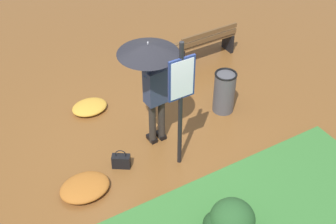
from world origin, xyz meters
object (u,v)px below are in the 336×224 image
(park_bench, at_px, (206,42))
(trash_bin, at_px, (224,92))
(handbag, at_px, (121,161))
(info_sign_post, at_px, (181,93))
(person_with_umbrella, at_px, (152,68))

(park_bench, bearing_deg, trash_bin, 67.04)
(trash_bin, bearing_deg, handbag, 9.73)
(info_sign_post, height_order, park_bench, info_sign_post)
(info_sign_post, distance_m, trash_bin, 1.94)
(handbag, distance_m, trash_bin, 2.39)
(person_with_umbrella, distance_m, info_sign_post, 0.68)
(person_with_umbrella, relative_size, info_sign_post, 0.89)
(park_bench, bearing_deg, person_with_umbrella, 38.57)
(person_with_umbrella, distance_m, trash_bin, 1.95)
(person_with_umbrella, height_order, trash_bin, person_with_umbrella)
(handbag, relative_size, park_bench, 0.26)
(person_with_umbrella, bearing_deg, handbag, 19.42)
(handbag, distance_m, park_bench, 3.72)
(trash_bin, bearing_deg, info_sign_post, 28.60)
(park_bench, xyz_separation_m, trash_bin, (0.72, 1.70, 0.02))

